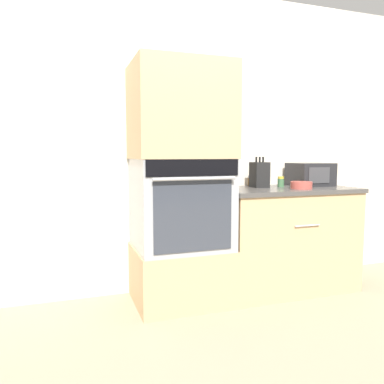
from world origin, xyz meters
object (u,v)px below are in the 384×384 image
microwave (310,174)px  condiment_jar_mid (281,182)px  knife_block (259,175)px  wall_oven (181,203)px  condiment_jar_near (250,181)px  bowl (301,185)px

microwave → condiment_jar_mid: size_ratio=3.78×
microwave → knife_block: bearing=-179.1°
wall_oven → knife_block: bearing=7.8°
condiment_jar_near → bowl: bearing=-51.2°
microwave → condiment_jar_near: 0.55m
microwave → bowl: size_ratio=1.94×
wall_oven → knife_block: 0.76m
knife_block → wall_oven: bearing=-172.2°
condiment_jar_mid → bowl: bearing=-73.1°
knife_block → bowl: bearing=-40.4°
wall_oven → knife_block: knife_block is taller
bowl → condiment_jar_mid: (-0.06, 0.21, 0.01)m
knife_block → condiment_jar_mid: 0.21m
condiment_jar_near → condiment_jar_mid: condiment_jar_near is taller
knife_block → condiment_jar_near: bearing=98.7°
wall_oven → bowl: wall_oven is taller
bowl → condiment_jar_mid: 0.22m
knife_block → condiment_jar_mid: (0.20, -0.02, -0.06)m
condiment_jar_near → condiment_jar_mid: (0.22, -0.14, -0.00)m
knife_block → condiment_jar_near: 0.14m
condiment_jar_mid → microwave: bearing=4.4°
microwave → condiment_jar_mid: bearing=-175.6°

